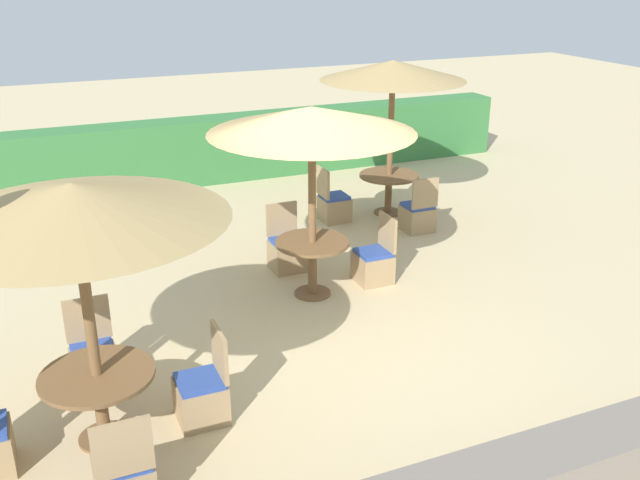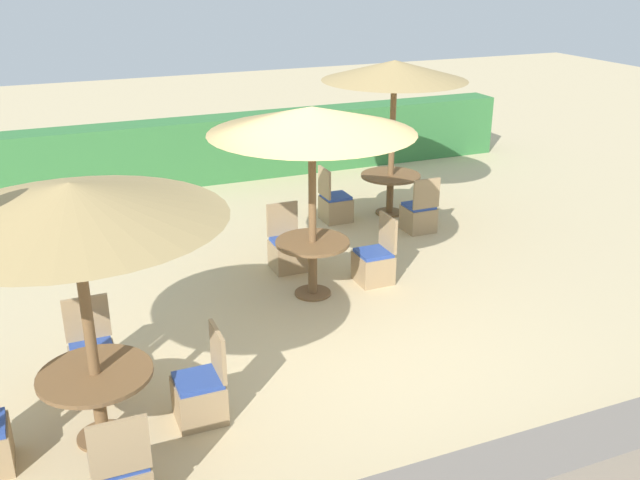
% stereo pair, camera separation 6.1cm
% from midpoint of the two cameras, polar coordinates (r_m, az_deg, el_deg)
% --- Properties ---
extents(ground_plane, '(40.00, 40.00, 0.00)m').
position_cam_midpoint_polar(ground_plane, '(8.69, 1.36, -6.88)').
color(ground_plane, '#D1BA8C').
extents(hedge_row, '(13.00, 0.70, 1.25)m').
position_cam_midpoint_polar(hedge_row, '(14.23, -9.56, 7.08)').
color(hedge_row, '#387A3D').
rests_on(hedge_row, ground_plane).
extents(parasol_center, '(2.56, 2.56, 2.49)m').
position_cam_midpoint_polar(parasol_center, '(8.70, -0.87, 9.51)').
color(parasol_center, brown).
rests_on(parasol_center, ground_plane).
extents(round_table_center, '(0.96, 0.96, 0.76)m').
position_cam_midpoint_polar(round_table_center, '(9.23, -0.81, -1.15)').
color(round_table_center, brown).
rests_on(round_table_center, ground_plane).
extents(patio_chair_center_east, '(0.46, 0.46, 0.93)m').
position_cam_midpoint_polar(patio_chair_center_east, '(9.75, 4.16, -1.89)').
color(patio_chair_center_east, tan).
rests_on(patio_chair_center_east, ground_plane).
extents(patio_chair_center_north, '(0.46, 0.46, 0.93)m').
position_cam_midpoint_polar(patio_chair_center_north, '(10.13, -2.84, -0.92)').
color(patio_chair_center_north, tan).
rests_on(patio_chair_center_north, ground_plane).
extents(parasol_back_right, '(2.39, 2.39, 2.61)m').
position_cam_midpoint_polar(parasol_back_right, '(11.87, 5.71, 13.30)').
color(parasol_back_right, brown).
rests_on(parasol_back_right, ground_plane).
extents(round_table_back_right, '(1.02, 1.02, 0.70)m').
position_cam_midpoint_polar(round_table_back_right, '(12.29, 5.38, 4.55)').
color(round_table_back_right, brown).
rests_on(round_table_back_right, ground_plane).
extents(patio_chair_back_right_south, '(0.46, 0.46, 0.93)m').
position_cam_midpoint_polar(patio_chair_back_right_south, '(11.64, 7.67, 1.98)').
color(patio_chair_back_right_south, tan).
rests_on(patio_chair_back_right_south, ground_plane).
extents(patio_chair_back_right_west, '(0.46, 0.46, 0.93)m').
position_cam_midpoint_polar(patio_chair_back_right_west, '(11.98, 0.93, 2.77)').
color(patio_chair_back_right_west, tan).
rests_on(patio_chair_back_right_west, ground_plane).
extents(parasol_front_left, '(2.56, 2.56, 2.48)m').
position_cam_midpoint_polar(parasol_front_left, '(6.11, -19.39, 2.78)').
color(parasol_front_left, brown).
rests_on(parasol_front_left, ground_plane).
extents(round_table_front_left, '(1.03, 1.03, 0.70)m').
position_cam_midpoint_polar(round_table_front_left, '(6.86, -17.54, -11.25)').
color(round_table_front_left, brown).
rests_on(round_table_front_left, ground_plane).
extents(patio_chair_front_left_east, '(0.46, 0.46, 0.93)m').
position_cam_midpoint_polar(patio_chair_front_left_east, '(7.07, -9.63, -12.13)').
color(patio_chair_front_left_east, tan).
rests_on(patio_chair_front_left_east, ground_plane).
extents(patio_chair_front_left_north, '(0.46, 0.46, 0.93)m').
position_cam_midpoint_polar(patio_chair_front_left_north, '(7.81, -17.82, -9.42)').
color(patio_chair_front_left_north, tan).
rests_on(patio_chair_front_left_north, ground_plane).
extents(patio_chair_front_left_south, '(0.46, 0.46, 0.93)m').
position_cam_midpoint_polar(patio_chair_front_left_south, '(6.25, -15.67, -17.87)').
color(patio_chair_front_left_south, tan).
rests_on(patio_chair_front_left_south, ground_plane).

